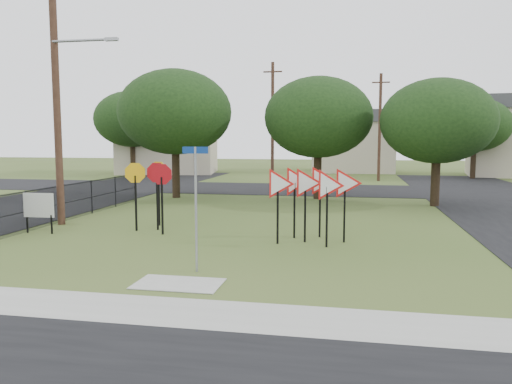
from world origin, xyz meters
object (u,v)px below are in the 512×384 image
yield_sign_cluster (312,186)px  street_name_sign (196,201)px  stop_sign_cluster (153,180)px  info_board (39,207)px

yield_sign_cluster → street_name_sign: bearing=-120.7°
stop_sign_cluster → info_board: 4.10m
stop_sign_cluster → yield_sign_cluster: (5.86, -1.02, -0.04)m
info_board → stop_sign_cluster: bearing=20.4°
street_name_sign → info_board: size_ratio=2.18×
street_name_sign → stop_sign_cluster: 6.25m
street_name_sign → yield_sign_cluster: bearing=59.3°
stop_sign_cluster → info_board: stop_sign_cluster is taller
yield_sign_cluster → info_board: bearing=-177.7°
stop_sign_cluster → info_board: size_ratio=1.74×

